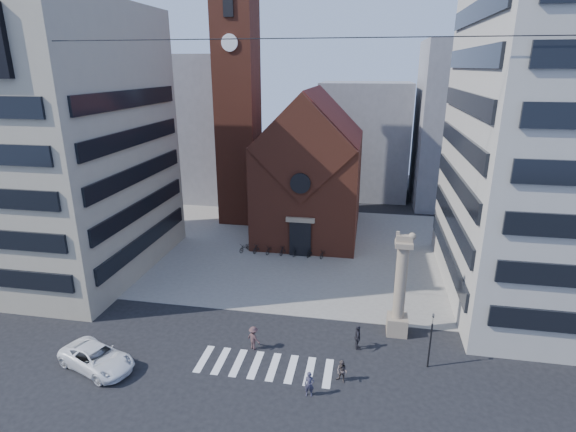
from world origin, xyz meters
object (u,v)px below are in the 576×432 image
(pedestrian_1, at_px, (342,371))
(scooter_0, at_px, (245,247))
(white_car, at_px, (97,358))
(lion_column, at_px, (400,294))
(pedestrian_2, at_px, (358,337))
(traffic_light, at_px, (431,339))
(pedestrian_0, at_px, (309,384))

(pedestrian_1, distance_m, scooter_0, 24.08)
(pedestrian_1, bearing_deg, white_car, -147.60)
(lion_column, distance_m, scooter_0, 21.72)
(pedestrian_2, bearing_deg, traffic_light, -113.46)
(lion_column, relative_size, pedestrian_1, 5.36)
(lion_column, height_order, pedestrian_0, lion_column)
(traffic_light, bearing_deg, scooter_0, 135.83)
(pedestrian_0, distance_m, pedestrian_1, 2.65)
(white_car, distance_m, pedestrian_0, 15.13)
(lion_column, height_order, traffic_light, lion_column)
(white_car, xyz_separation_m, pedestrian_2, (18.01, 5.60, 0.18))
(pedestrian_1, distance_m, pedestrian_2, 4.06)
(pedestrian_0, relative_size, scooter_0, 0.91)
(pedestrian_1, height_order, scooter_0, pedestrian_1)
(pedestrian_1, relative_size, scooter_0, 0.85)
(lion_column, distance_m, pedestrian_0, 10.62)
(pedestrian_1, height_order, pedestrian_2, pedestrian_2)
(pedestrian_0, xyz_separation_m, scooter_0, (-10.52, 22.33, -0.32))
(lion_column, xyz_separation_m, traffic_light, (1.99, -4.00, -1.17))
(lion_column, relative_size, scooter_0, 4.53)
(lion_column, bearing_deg, pedestrian_2, -137.99)
(lion_column, bearing_deg, pedestrian_0, -125.03)
(pedestrian_2, height_order, scooter_0, pedestrian_2)
(lion_column, relative_size, traffic_light, 2.02)
(white_car, distance_m, pedestrian_2, 18.87)
(pedestrian_0, relative_size, pedestrian_1, 1.07)
(lion_column, relative_size, white_car, 1.50)
(scooter_0, bearing_deg, lion_column, -16.69)
(white_car, height_order, pedestrian_0, pedestrian_0)
(pedestrian_0, height_order, scooter_0, pedestrian_0)
(pedestrian_2, xyz_separation_m, scooter_0, (-13.41, 16.62, -0.43))
(pedestrian_2, bearing_deg, lion_column, -57.19)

